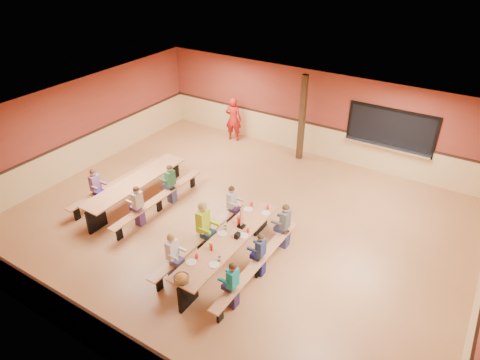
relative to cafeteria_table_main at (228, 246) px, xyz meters
The scene contains 23 objects.
ground 1.76m from the cafeteria_table_main, 115.84° to the left, with size 12.00×12.00×0.00m, color #A4693E.
room_envelope 1.69m from the cafeteria_table_main, 115.84° to the left, with size 12.04×10.04×3.02m.
kitchen_pass_through 6.81m from the cafeteria_table_main, 73.93° to the left, with size 2.78×0.28×1.38m.
structural_post 6.07m from the cafeteria_table_main, 98.97° to the left, with size 0.18×0.18×3.00m, color #322110.
cafeteria_table_main is the anchor object (origin of this frame).
cafeteria_table_second 3.84m from the cafeteria_table_main, 167.74° to the left, with size 1.91×3.70×0.74m.
seated_child_white_left 1.33m from the cafeteria_table_main, 128.44° to the right, with size 0.37×0.30×1.22m, color white, non-canonical shape.
seated_adult_yellow 0.85m from the cafeteria_table_main, behind, with size 0.45×0.37×1.38m, color #BBE01A, non-canonical shape.
seated_child_grey_left 1.63m from the cafeteria_table_main, 120.35° to the left, with size 0.35×0.29×1.17m, color silver, non-canonical shape.
seated_child_teal_right 1.35m from the cafeteria_table_main, 52.13° to the right, with size 0.35×0.29×1.17m, color teal, non-canonical shape.
seated_child_navy_right 0.83m from the cafeteria_table_main, ahead, with size 0.35×0.28×1.16m, color navy, non-canonical shape.
seated_child_char_right 1.56m from the cafeteria_table_main, 57.90° to the left, with size 0.38×0.31×1.24m, color #474E50, non-canonical shape.
seated_child_purple_sec 4.58m from the cafeteria_table_main, behind, with size 0.37×0.30×1.21m, color slate, non-canonical shape.
seated_child_green_sec 3.23m from the cafeteria_table_main, 154.75° to the left, with size 0.37×0.30×1.20m, color #296538, non-canonical shape.
seated_child_tan_sec 2.93m from the cafeteria_table_main, behind, with size 0.36×0.29×1.19m, color #C1AD97, non-canonical shape.
standing_woman 7.03m from the cafeteria_table_main, 122.00° to the left, with size 0.61×0.40×1.69m, color #AD1713.
punch_pitcher 0.73m from the cafeteria_table_main, 96.43° to the left, with size 0.16×0.16×0.22m, color red.
chip_bowl 1.68m from the cafeteria_table_main, 92.02° to the right, with size 0.32×0.32×0.15m, color orange, non-canonical shape.
napkin_dispenser 0.36m from the cafeteria_table_main, 47.02° to the left, with size 0.10×0.14×0.13m, color black.
condiment_mustard 0.59m from the cafeteria_table_main, 109.40° to the right, with size 0.06×0.06×0.17m, color yellow.
condiment_ketchup 0.62m from the cafeteria_table_main, 99.93° to the right, with size 0.06×0.06×0.17m, color #B2140F.
table_paddle 0.67m from the cafeteria_table_main, 88.95° to the left, with size 0.16×0.16×0.56m.
place_settings 0.27m from the cafeteria_table_main, 90.00° to the left, with size 0.65×3.30×0.11m, color beige, non-canonical shape.
Camera 1 is at (5.19, -8.05, 7.07)m, focal length 32.00 mm.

